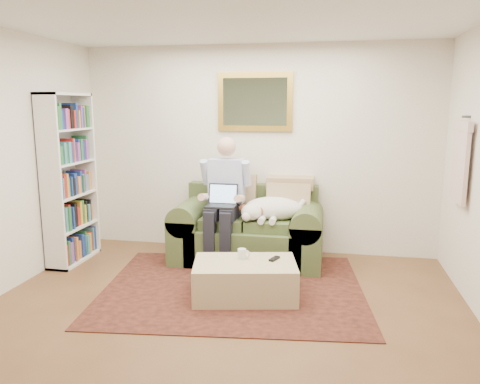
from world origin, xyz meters
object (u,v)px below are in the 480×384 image
(sofa, at_px, (248,236))
(seated_man, at_px, (223,202))
(laptop, at_px, (222,200))
(ottoman, at_px, (245,280))
(coffee_mug, at_px, (242,254))
(sleeping_dog, at_px, (274,208))
(bookshelf, at_px, (69,179))

(sofa, relative_size, seated_man, 1.19)
(sofa, bearing_deg, laptop, -138.98)
(ottoman, xyz_separation_m, coffee_mug, (-0.05, 0.10, 0.23))
(sofa, height_order, coffee_mug, sofa)
(seated_man, height_order, coffee_mug, seated_man)
(coffee_mug, bearing_deg, seated_man, 114.43)
(ottoman, bearing_deg, sleeping_dog, 81.62)
(sofa, relative_size, laptop, 5.15)
(sleeping_dog, bearing_deg, laptop, -166.36)
(laptop, relative_size, bookshelf, 0.17)
(sofa, distance_m, sleeping_dog, 0.50)
(sofa, distance_m, ottoman, 1.13)
(coffee_mug, bearing_deg, sleeping_dog, 77.68)
(sofa, bearing_deg, bookshelf, -168.59)
(coffee_mug, distance_m, bookshelf, 2.34)
(laptop, height_order, bookshelf, bookshelf)
(sleeping_dog, height_order, bookshelf, bookshelf)
(laptop, distance_m, ottoman, 1.15)
(coffee_mug, relative_size, bookshelf, 0.05)
(sofa, distance_m, coffee_mug, 1.02)
(seated_man, bearing_deg, ottoman, -65.37)
(laptop, xyz_separation_m, sleeping_dog, (0.58, 0.14, -0.10))
(laptop, relative_size, ottoman, 0.35)
(sofa, relative_size, bookshelf, 0.89)
(seated_man, relative_size, ottoman, 1.51)
(laptop, distance_m, coffee_mug, 0.94)
(sleeping_dog, bearing_deg, seated_man, -172.87)
(laptop, height_order, coffee_mug, laptop)
(sleeping_dog, bearing_deg, sofa, 164.26)
(sleeping_dog, bearing_deg, ottoman, -98.38)
(seated_man, relative_size, laptop, 4.33)
(sofa, xyz_separation_m, ottoman, (0.17, -1.11, -0.13))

